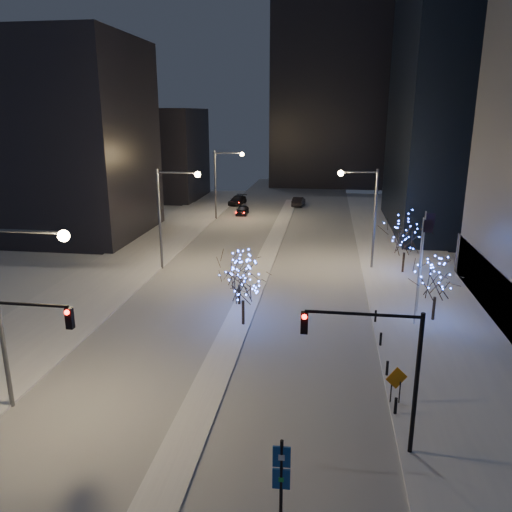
% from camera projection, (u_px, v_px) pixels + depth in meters
% --- Properties ---
extents(ground, '(160.00, 160.00, 0.00)m').
position_uv_depth(ground, '(183.00, 447.00, 23.47)').
color(ground, silver).
rests_on(ground, ground).
extents(road, '(20.00, 130.00, 0.02)m').
position_uv_depth(road, '(269.00, 251.00, 56.78)').
color(road, '#9CA2AA').
rests_on(road, ground).
extents(median, '(2.00, 80.00, 0.15)m').
position_uv_depth(median, '(264.00, 263.00, 52.00)').
color(median, silver).
rests_on(median, ground).
extents(east_sidewalk, '(10.00, 90.00, 0.15)m').
position_uv_depth(east_sidewalk, '(431.00, 306.00, 40.43)').
color(east_sidewalk, silver).
rests_on(east_sidewalk, ground).
extents(west_sidewalk, '(8.00, 90.00, 0.15)m').
position_uv_depth(west_sidewalk, '(94.00, 289.00, 44.40)').
color(west_sidewalk, silver).
rests_on(west_sidewalk, ground).
extents(filler_west_near, '(22.00, 18.00, 24.00)m').
position_uv_depth(filler_west_near, '(52.00, 140.00, 62.07)').
color(filler_west_near, black).
rests_on(filler_west_near, ground).
extents(filler_west_far, '(18.00, 16.00, 16.00)m').
position_uv_depth(filler_west_far, '(151.00, 154.00, 91.45)').
color(filler_west_far, black).
rests_on(filler_west_far, ground).
extents(horizon_block, '(24.00, 14.00, 42.00)m').
position_uv_depth(horizon_block, '(330.00, 85.00, 104.43)').
color(horizon_block, black).
rests_on(horizon_block, ground).
extents(street_lamp_w_near, '(4.40, 0.56, 10.00)m').
position_uv_depth(street_lamp_w_near, '(15.00, 293.00, 24.81)').
color(street_lamp_w_near, '#595E66').
rests_on(street_lamp_w_near, ground).
extents(street_lamp_w_mid, '(4.40, 0.56, 10.00)m').
position_uv_depth(street_lamp_w_mid, '(169.00, 205.00, 48.60)').
color(street_lamp_w_mid, '#595E66').
rests_on(street_lamp_w_mid, ground).
extents(street_lamp_w_far, '(4.40, 0.56, 10.00)m').
position_uv_depth(street_lamp_w_far, '(222.00, 175.00, 72.40)').
color(street_lamp_w_far, '#595E66').
rests_on(street_lamp_w_far, ground).
extents(street_lamp_east, '(3.90, 0.56, 10.00)m').
position_uv_depth(street_lamp_east, '(366.00, 205.00, 48.87)').
color(street_lamp_east, '#595E66').
rests_on(street_lamp_east, ground).
extents(traffic_signal_west, '(5.26, 0.43, 7.00)m').
position_uv_depth(traffic_signal_west, '(4.00, 344.00, 23.31)').
color(traffic_signal_west, black).
rests_on(traffic_signal_west, ground).
extents(traffic_signal_east, '(5.26, 0.43, 7.00)m').
position_uv_depth(traffic_signal_east, '(382.00, 359.00, 21.89)').
color(traffic_signal_east, black).
rests_on(traffic_signal_east, ground).
extents(flagpoles, '(1.35, 2.60, 8.00)m').
position_uv_depth(flagpoles, '(422.00, 259.00, 36.74)').
color(flagpoles, silver).
rests_on(flagpoles, east_sidewalk).
extents(bollards, '(0.16, 12.16, 0.90)m').
position_uv_depth(bollards, '(384.00, 353.00, 31.43)').
color(bollards, black).
rests_on(bollards, east_sidewalk).
extents(car_near, '(1.70, 4.18, 1.42)m').
position_uv_depth(car_near, '(242.00, 210.00, 77.31)').
color(car_near, black).
rests_on(car_near, ground).
extents(car_mid, '(2.16, 4.88, 1.56)m').
position_uv_depth(car_mid, '(299.00, 202.00, 84.51)').
color(car_mid, black).
rests_on(car_mid, ground).
extents(car_far, '(2.86, 5.44, 1.50)m').
position_uv_depth(car_far, '(237.00, 200.00, 85.85)').
color(car_far, black).
rests_on(car_far, ground).
extents(holiday_tree_median_near, '(4.51, 4.51, 4.74)m').
position_uv_depth(holiday_tree_median_near, '(243.00, 284.00, 35.97)').
color(holiday_tree_median_near, black).
rests_on(holiday_tree_median_near, median).
extents(holiday_tree_median_far, '(3.77, 3.77, 4.43)m').
position_uv_depth(holiday_tree_median_far, '(239.00, 270.00, 39.92)').
color(holiday_tree_median_far, black).
rests_on(holiday_tree_median_far, median).
extents(holiday_tree_plaza_near, '(4.17, 4.17, 4.72)m').
position_uv_depth(holiday_tree_plaza_near, '(437.00, 280.00, 36.79)').
color(holiday_tree_plaza_near, black).
rests_on(holiday_tree_plaza_near, east_sidewalk).
extents(holiday_tree_plaza_far, '(5.92, 5.92, 5.84)m').
position_uv_depth(holiday_tree_plaza_far, '(406.00, 235.00, 47.94)').
color(holiday_tree_plaza_far, black).
rests_on(holiday_tree_plaza_far, east_sidewalk).
extents(wayfinding_sign, '(0.66, 0.13, 3.74)m').
position_uv_depth(wayfinding_sign, '(281.00, 474.00, 18.42)').
color(wayfinding_sign, black).
rests_on(wayfinding_sign, ground).
extents(construction_sign, '(1.20, 0.53, 2.11)m').
position_uv_depth(construction_sign, '(396.00, 381.00, 26.48)').
color(construction_sign, black).
rests_on(construction_sign, east_sidewalk).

